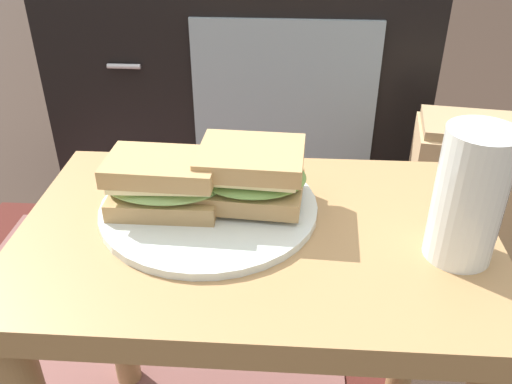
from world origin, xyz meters
name	(u,v)px	position (x,y,z in m)	size (l,w,h in m)	color
side_table	(256,287)	(0.00, 0.00, 0.37)	(0.56, 0.36, 0.46)	#A37A4C
tv_cabinet	(243,82)	(-0.10, 0.95, 0.29)	(0.96, 0.46, 0.58)	black
area_rug	(150,296)	(-0.26, 0.37, 0.00)	(1.01, 0.71, 0.01)	#4C1E19
plate	(209,207)	(-0.06, 0.03, 0.47)	(0.27, 0.27, 0.01)	silver
sandwich_front	(163,183)	(-0.11, 0.02, 0.50)	(0.14, 0.09, 0.07)	tan
sandwich_back	(251,174)	(-0.01, 0.04, 0.51)	(0.14, 0.12, 0.07)	tan
beer_glass	(469,197)	(0.22, -0.03, 0.53)	(0.07, 0.07, 0.15)	silver
paper_bag	(460,204)	(0.41, 0.50, 0.19)	(0.24, 0.18, 0.39)	tan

